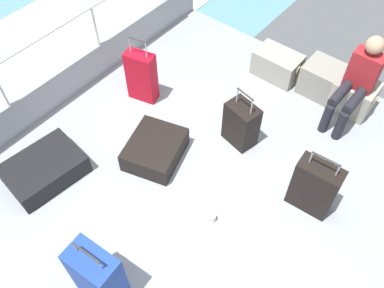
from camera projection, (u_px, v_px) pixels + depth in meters
name	position (u px, v px, depth m)	size (l,w,h in m)	color
ground_plane	(197.00, 190.00, 4.50)	(4.40, 5.20, 0.06)	gray
gunwale_port	(62.00, 86.00, 5.14)	(0.06, 5.20, 0.45)	gray
railing_port	(50.00, 51.00, 4.71)	(0.04, 4.20, 1.02)	silver
sea_wake	(9.00, 72.00, 6.14)	(12.00, 12.00, 0.01)	#598C9E
cargo_crate_0	(277.00, 65.00, 5.47)	(0.64, 0.38, 0.36)	gray
cargo_crate_1	(324.00, 80.00, 5.24)	(0.57, 0.43, 0.42)	gray
cargo_crate_2	(354.00, 96.00, 5.06)	(0.52, 0.40, 0.42)	#9E9989
passenger_seated	(357.00, 81.00, 4.67)	(0.34, 0.66, 1.12)	maroon
suitcase_0	(97.00, 275.00, 3.52)	(0.46, 0.29, 0.84)	navy
suitcase_1	(314.00, 187.00, 4.10)	(0.46, 0.25, 0.82)	black
suitcase_2	(142.00, 76.00, 5.08)	(0.39, 0.27, 0.92)	#B70C1E
suitcase_3	(155.00, 149.00, 4.65)	(0.74, 0.81, 0.25)	black
suitcase_4	(45.00, 169.00, 4.49)	(0.69, 0.88, 0.25)	black
suitcase_5	(241.00, 124.00, 4.68)	(0.41, 0.32, 0.77)	black
paper_cup	(212.00, 217.00, 4.20)	(0.08, 0.08, 0.10)	white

